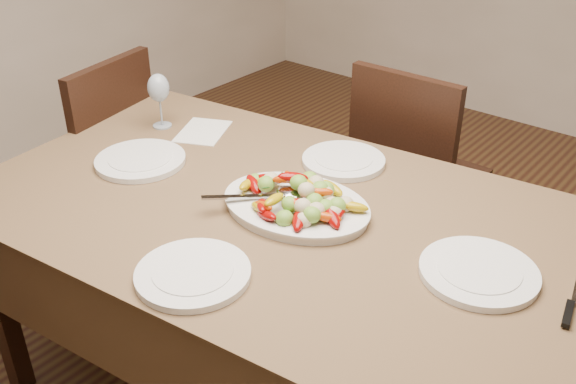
% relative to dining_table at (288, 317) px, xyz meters
% --- Properties ---
extents(dining_table, '(1.95, 1.26, 0.76)m').
position_rel_dining_table_xyz_m(dining_table, '(0.00, 0.00, 0.00)').
color(dining_table, brown).
rests_on(dining_table, ground).
extents(chair_far, '(0.42, 0.42, 0.95)m').
position_rel_dining_table_xyz_m(chair_far, '(-0.05, 0.89, 0.10)').
color(chair_far, black).
rests_on(chair_far, ground).
extents(chair_left, '(0.49, 0.49, 0.95)m').
position_rel_dining_table_xyz_m(chair_left, '(-1.13, 0.09, 0.10)').
color(chair_left, black).
rests_on(chair_left, ground).
extents(serving_platter, '(0.45, 0.36, 0.02)m').
position_rel_dining_table_xyz_m(serving_platter, '(0.02, 0.02, 0.39)').
color(serving_platter, white).
rests_on(serving_platter, dining_table).
extents(roasted_vegetables, '(0.37, 0.27, 0.09)m').
position_rel_dining_table_xyz_m(roasted_vegetables, '(0.02, 0.02, 0.45)').
color(roasted_vegetables, '#780403').
rests_on(roasted_vegetables, serving_platter).
extents(serving_spoon, '(0.26, 0.22, 0.03)m').
position_rel_dining_table_xyz_m(serving_spoon, '(-0.04, -0.03, 0.43)').
color(serving_spoon, '#9EA0A8').
rests_on(serving_spoon, serving_platter).
extents(plate_left, '(0.28, 0.28, 0.02)m').
position_rel_dining_table_xyz_m(plate_left, '(-0.54, -0.07, 0.39)').
color(plate_left, white).
rests_on(plate_left, dining_table).
extents(plate_right, '(0.28, 0.28, 0.02)m').
position_rel_dining_table_xyz_m(plate_right, '(0.53, 0.06, 0.39)').
color(plate_right, white).
rests_on(plate_right, dining_table).
extents(plate_far, '(0.26, 0.26, 0.02)m').
position_rel_dining_table_xyz_m(plate_far, '(-0.05, 0.33, 0.39)').
color(plate_far, white).
rests_on(plate_far, dining_table).
extents(plate_near, '(0.27, 0.27, 0.02)m').
position_rel_dining_table_xyz_m(plate_near, '(0.01, -0.37, 0.39)').
color(plate_near, white).
rests_on(plate_near, dining_table).
extents(wine_glass, '(0.08, 0.08, 0.20)m').
position_rel_dining_table_xyz_m(wine_glass, '(-0.71, 0.16, 0.48)').
color(wine_glass, '#8C99A5').
rests_on(wine_glass, dining_table).
extents(menu_card, '(0.23, 0.25, 0.00)m').
position_rel_dining_table_xyz_m(menu_card, '(-0.56, 0.22, 0.38)').
color(menu_card, silver).
rests_on(menu_card, dining_table).
extents(table_knife, '(0.06, 0.20, 0.01)m').
position_rel_dining_table_xyz_m(table_knife, '(0.74, 0.09, 0.38)').
color(table_knife, '#9EA0A8').
rests_on(table_knife, dining_table).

